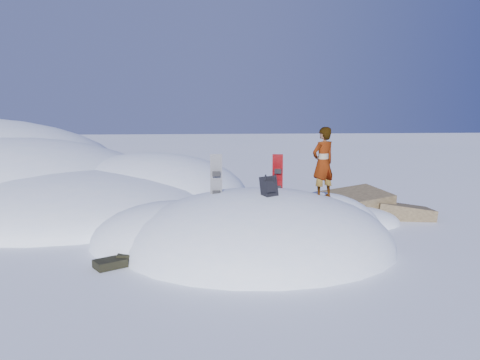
{
  "coord_description": "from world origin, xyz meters",
  "views": [
    {
      "loc": [
        -1.57,
        -11.61,
        3.49
      ],
      "look_at": [
        -0.46,
        0.3,
        1.72
      ],
      "focal_mm": 35.0,
      "sensor_mm": 36.0,
      "label": 1
    }
  ],
  "objects": [
    {
      "name": "snow_mound",
      "position": [
        -0.17,
        0.24,
        0.0
      ],
      "size": [
        8.0,
        6.0,
        3.0
      ],
      "color": "white",
      "rests_on": "ground"
    },
    {
      "name": "person",
      "position": [
        1.7,
        0.21,
        2.16
      ],
      "size": [
        0.81,
        0.7,
        1.86
      ],
      "primitive_type": "imported",
      "rotation": [
        0.0,
        0.0,
        3.61
      ],
      "color": "slate",
      "rests_on": "snow_mound"
    },
    {
      "name": "ground",
      "position": [
        0.0,
        0.0,
        0.0
      ],
      "size": [
        120.0,
        120.0,
        0.0
      ],
      "primitive_type": "plane",
      "color": "white",
      "rests_on": "ground"
    },
    {
      "name": "snowboard_dark",
      "position": [
        -1.08,
        0.15,
        1.61
      ],
      "size": [
        0.32,
        0.24,
        1.63
      ],
      "rotation": [
        0.0,
        0.0,
        -0.06
      ],
      "color": "black",
      "rests_on": "snow_mound"
    },
    {
      "name": "snowboard_red",
      "position": [
        0.61,
        0.78,
        1.59
      ],
      "size": [
        0.29,
        0.19,
        1.52
      ],
      "rotation": [
        0.0,
        0.0,
        -0.25
      ],
      "color": "#B0090F",
      "rests_on": "snow_mound"
    },
    {
      "name": "gear_pile",
      "position": [
        -3.49,
        -1.25,
        0.12
      ],
      "size": [
        0.9,
        0.75,
        0.24
      ],
      "rotation": [
        0.0,
        0.0,
        0.56
      ],
      "color": "black",
      "rests_on": "ground"
    },
    {
      "name": "backpack",
      "position": [
        0.16,
        -0.56,
        1.68
      ],
      "size": [
        0.48,
        0.52,
        0.59
      ],
      "rotation": [
        0.0,
        0.0,
        0.53
      ],
      "color": "black",
      "rests_on": "snow_mound"
    },
    {
      "name": "rock_outcrop",
      "position": [
        3.72,
        3.01,
        0.01
      ],
      "size": [
        4.68,
        4.41,
        1.68
      ],
      "color": "olive",
      "rests_on": "ground"
    }
  ]
}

